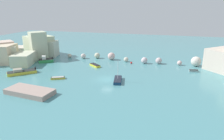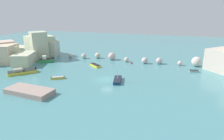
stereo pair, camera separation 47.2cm
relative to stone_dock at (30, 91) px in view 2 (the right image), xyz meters
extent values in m
plane|color=teal|center=(11.73, 11.83, -0.49)|extent=(160.00, 160.00, 0.00)
cube|color=beige|center=(-23.24, 17.71, 1.93)|extent=(11.69, 11.56, 4.85)
cube|color=beige|center=(-16.91, 27.93, 2.82)|extent=(10.67, 10.47, 6.64)
cube|color=beige|center=(-14.62, 24.31, 3.75)|extent=(6.19, 6.24, 8.50)
cube|color=beige|center=(-14.13, 28.15, 2.03)|extent=(7.39, 6.28, 5.04)
cube|color=beige|center=(-23.97, 20.64, 2.39)|extent=(6.74, 6.66, 5.77)
cube|color=beige|center=(-17.58, 30.08, 1.63)|extent=(9.62, 9.48, 4.25)
cube|color=beige|center=(-25.05, 29.14, 0.74)|extent=(8.31, 6.52, 2.47)
cube|color=beige|center=(-14.82, 17.29, 1.15)|extent=(6.91, 8.80, 3.28)
cube|color=beige|center=(-20.81, 17.48, 2.19)|extent=(5.71, 7.25, 5.36)
sphere|color=beige|center=(-11.99, 28.56, 0.50)|extent=(1.98, 1.98, 1.98)
sphere|color=beige|center=(-6.14, 28.37, 0.15)|extent=(1.29, 1.29, 1.29)
sphere|color=beige|center=(-1.38, 28.51, 0.30)|extent=(1.60, 1.60, 1.60)
sphere|color=beige|center=(2.78, 30.02, 0.40)|extent=(1.78, 1.78, 1.78)
sphere|color=beige|center=(7.67, 29.47, 0.64)|extent=(2.27, 2.27, 2.27)
sphere|color=beige|center=(12.61, 28.36, 0.21)|extent=(1.40, 1.40, 1.40)
sphere|color=beige|center=(18.13, 27.98, 0.42)|extent=(1.82, 1.82, 1.82)
sphere|color=#C1ABAC|center=(22.19, 28.74, 0.41)|extent=(1.81, 1.81, 1.81)
sphere|color=beige|center=(27.97, 28.76, 0.17)|extent=(1.32, 1.32, 1.32)
sphere|color=beige|center=(32.29, 29.06, 0.87)|extent=(2.72, 2.72, 2.72)
cube|color=#A28A80|center=(0.00, 0.00, 0.00)|extent=(9.62, 4.99, 0.99)
sphere|color=red|center=(14.53, 26.58, -0.22)|extent=(0.54, 0.54, 0.54)
cube|color=#2F8D49|center=(-10.31, 21.29, -0.05)|extent=(4.72, 4.29, 0.89)
cube|color=#2B292B|center=(-10.31, 21.29, 0.43)|extent=(4.62, 4.21, 0.06)
cube|color=silver|center=(-10.74, 20.98, 0.92)|extent=(1.78, 1.87, 1.05)
cube|color=black|center=(-8.75, 22.41, 0.65)|extent=(0.55, 0.57, 0.50)
cube|color=navy|center=(14.44, 11.21, -0.20)|extent=(2.49, 5.03, 0.59)
cube|color=black|center=(14.44, 11.21, 0.12)|extent=(2.44, 4.93, 0.06)
cylinder|color=silver|center=(14.44, 11.21, 2.16)|extent=(0.10, 0.10, 4.13)
cube|color=yellow|center=(-9.75, 9.94, -0.14)|extent=(6.38, 6.33, 0.70)
cube|color=#252828|center=(-9.75, 9.94, 0.24)|extent=(6.25, 6.21, 0.06)
cube|color=#9E937F|center=(-10.40, 9.30, 0.54)|extent=(2.60, 2.59, 0.68)
cube|color=black|center=(-7.47, 12.19, 0.46)|extent=(0.57, 0.57, 0.50)
cube|color=yellow|center=(5.32, 21.10, -0.22)|extent=(3.73, 3.32, 0.54)
cube|color=black|center=(5.32, 21.10, 0.08)|extent=(3.65, 3.25, 0.06)
cube|color=gold|center=(0.74, 9.04, -0.29)|extent=(3.32, 2.38, 0.40)
cube|color=#1E2F2E|center=(0.74, 9.04, -0.06)|extent=(3.25, 2.33, 0.06)
cube|color=#ADA89E|center=(0.74, 9.04, -0.05)|extent=(2.82, 2.02, 0.08)
cube|color=gray|center=(31.32, 23.52, -0.28)|extent=(2.31, 1.34, 0.44)
cube|color=#272E2E|center=(31.32, 23.52, -0.03)|extent=(2.27, 1.31, 0.06)
camera|label=1|loc=(25.07, -30.54, 15.63)|focal=33.06mm
camera|label=2|loc=(25.53, -30.41, 15.63)|focal=33.06mm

